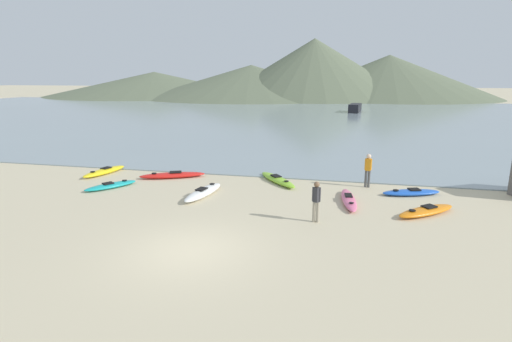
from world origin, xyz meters
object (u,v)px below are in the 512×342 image
(kayak_on_sand_2, at_px, (349,200))
(person_near_waterline, at_px, (368,168))
(kayak_on_sand_5, at_px, (411,192))
(kayak_on_sand_3, at_px, (277,180))
(kayak_on_sand_7, at_px, (104,171))
(kayak_on_sand_0, at_px, (203,192))
(person_near_foreground, at_px, (316,199))
(moored_boat_1, at_px, (355,108))
(kayak_on_sand_6, at_px, (426,211))
(kayak_on_sand_1, at_px, (111,186))
(kayak_on_sand_4, at_px, (172,175))

(kayak_on_sand_2, height_order, person_near_waterline, person_near_waterline)
(kayak_on_sand_5, bearing_deg, person_near_waterline, 154.21)
(kayak_on_sand_3, bearing_deg, kayak_on_sand_7, -177.43)
(kayak_on_sand_5, bearing_deg, kayak_on_sand_0, -166.29)
(kayak_on_sand_0, distance_m, person_near_foreground, 5.95)
(moored_boat_1, bearing_deg, kayak_on_sand_6, -87.22)
(kayak_on_sand_0, height_order, kayak_on_sand_6, kayak_on_sand_0)
(kayak_on_sand_0, height_order, kayak_on_sand_3, kayak_on_sand_0)
(person_near_foreground, bearing_deg, moored_boat_1, 87.64)
(person_near_foreground, bearing_deg, person_near_waterline, 69.05)
(moored_boat_1, bearing_deg, kayak_on_sand_1, -104.96)
(kayak_on_sand_4, height_order, kayak_on_sand_7, kayak_on_sand_7)
(kayak_on_sand_0, height_order, moored_boat_1, moored_boat_1)
(kayak_on_sand_7, height_order, moored_boat_1, moored_boat_1)
(kayak_on_sand_1, xyz_separation_m, kayak_on_sand_5, (14.60, 2.09, 0.00))
(kayak_on_sand_1, xyz_separation_m, kayak_on_sand_6, (14.80, -0.66, 0.02))
(kayak_on_sand_5, height_order, moored_boat_1, moored_boat_1)
(kayak_on_sand_2, xyz_separation_m, kayak_on_sand_6, (3.09, -0.92, 0.02))
(kayak_on_sand_2, distance_m, kayak_on_sand_6, 3.22)
(kayak_on_sand_5, xyz_separation_m, kayak_on_sand_7, (-16.64, 0.46, 0.03))
(kayak_on_sand_1, relative_size, kayak_on_sand_3, 0.82)
(kayak_on_sand_0, xyz_separation_m, person_near_foreground, (5.44, -2.29, 0.75))
(kayak_on_sand_1, height_order, kayak_on_sand_6, kayak_on_sand_6)
(kayak_on_sand_2, relative_size, kayak_on_sand_5, 1.16)
(kayak_on_sand_0, xyz_separation_m, kayak_on_sand_6, (9.77, -0.41, -0.03))
(kayak_on_sand_0, bearing_deg, kayak_on_sand_3, 47.52)
(kayak_on_sand_2, bearing_deg, kayak_on_sand_1, -178.74)
(kayak_on_sand_3, xyz_separation_m, person_near_foreground, (2.46, -5.54, 0.78))
(kayak_on_sand_0, bearing_deg, person_near_waterline, 23.52)
(kayak_on_sand_3, height_order, kayak_on_sand_5, kayak_on_sand_3)
(kayak_on_sand_0, height_order, kayak_on_sand_1, kayak_on_sand_0)
(kayak_on_sand_4, bearing_deg, kayak_on_sand_5, -2.36)
(kayak_on_sand_6, height_order, kayak_on_sand_7, kayak_on_sand_7)
(kayak_on_sand_0, distance_m, kayak_on_sand_2, 6.70)
(kayak_on_sand_2, relative_size, kayak_on_sand_4, 0.94)
(kayak_on_sand_7, xyz_separation_m, moored_boat_1, (14.53, 44.21, 0.53))
(kayak_on_sand_5, xyz_separation_m, kayak_on_sand_6, (0.20, -2.75, 0.02))
(kayak_on_sand_2, xyz_separation_m, person_near_foreground, (-1.25, -2.80, 0.79))
(kayak_on_sand_2, relative_size, kayak_on_sand_7, 1.07)
(kayak_on_sand_1, height_order, kayak_on_sand_7, kayak_on_sand_7)
(kayak_on_sand_4, distance_m, kayak_on_sand_7, 4.20)
(kayak_on_sand_0, height_order, kayak_on_sand_4, kayak_on_sand_0)
(kayak_on_sand_6, bearing_deg, kayak_on_sand_7, 169.20)
(person_near_foreground, bearing_deg, kayak_on_sand_0, 157.13)
(kayak_on_sand_2, distance_m, moored_boat_1, 46.52)
(kayak_on_sand_1, height_order, kayak_on_sand_3, kayak_on_sand_3)
(kayak_on_sand_1, height_order, kayak_on_sand_4, kayak_on_sand_4)
(kayak_on_sand_0, xyz_separation_m, kayak_on_sand_2, (6.69, 0.50, -0.05))
(kayak_on_sand_4, height_order, moored_boat_1, moored_boat_1)
(kayak_on_sand_6, bearing_deg, kayak_on_sand_4, 165.54)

